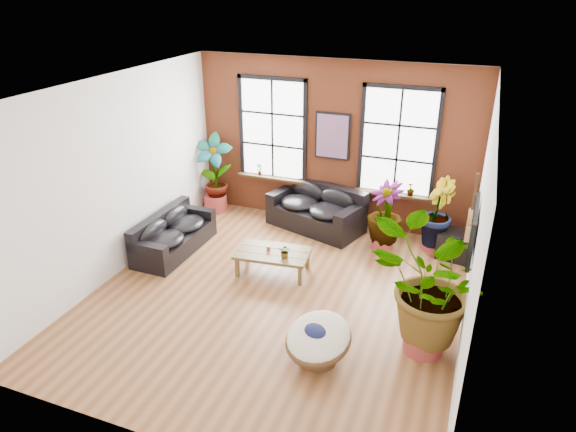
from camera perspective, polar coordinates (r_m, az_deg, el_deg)
name	(u,v)px	position (r m, az deg, el deg)	size (l,w,h in m)	color
room	(278,199)	(8.11, -1.14, 1.92)	(6.04, 6.54, 3.54)	brown
sofa_back	(317,209)	(11.01, 3.27, 0.75)	(2.20, 1.53, 0.92)	black
sofa_left	(172,234)	(10.33, -12.75, -2.02)	(0.83, 1.93, 0.76)	black
coffee_table	(273,254)	(9.32, -1.71, -4.25)	(1.39, 0.89, 0.51)	brown
papasan_chair	(318,339)	(7.34, 3.36, -13.52)	(1.23, 1.23, 0.70)	brown
poster	(332,136)	(10.76, 4.96, 8.83)	(0.74, 0.06, 0.98)	black
tv_wall_unit	(472,228)	(8.11, 19.75, -1.26)	(0.13, 1.86, 1.20)	black
media_box	(456,245)	(10.37, 18.17, -3.09)	(0.72, 0.64, 0.53)	black
pot_back_left	(216,203)	(12.00, -8.05, 1.48)	(0.56, 0.56, 0.38)	#9F3734
pot_back_right	(434,241)	(10.58, 15.94, -2.73)	(0.65, 0.65, 0.35)	#9F3734
pot_right_wall	(424,338)	(7.84, 14.82, -12.97)	(0.69, 0.69, 0.42)	#9F3734
pot_mid	(382,240)	(10.42, 10.41, -2.67)	(0.50, 0.50, 0.32)	#9F3734
floor_plant_back_left	(214,170)	(11.72, -8.23, 5.03)	(0.87, 0.59, 1.66)	#1D4612
floor_plant_back_right	(436,212)	(10.29, 16.15, 0.44)	(0.74, 0.60, 1.34)	#1D4612
floor_plant_right_wall	(429,288)	(7.39, 15.41, -7.74)	(1.59, 1.37, 1.76)	#1D4612
floor_plant_mid	(385,212)	(10.18, 10.76, 0.39)	(0.70, 0.70, 1.25)	#1D4612
table_plant	(285,251)	(9.05, -0.32, -3.94)	(0.23, 0.20, 0.25)	#1D4612
sill_plant_left	(259,169)	(11.54, -3.19, 5.22)	(0.14, 0.10, 0.27)	#1D4612
sill_plant_right	(411,189)	(10.70, 13.48, 2.93)	(0.15, 0.15, 0.27)	#1D4612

